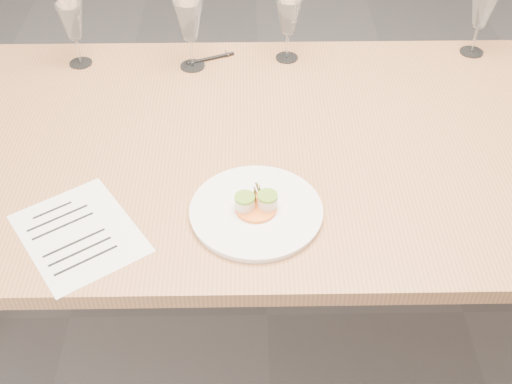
{
  "coord_description": "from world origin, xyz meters",
  "views": [
    {
      "loc": [
        -0.06,
        -1.3,
        1.78
      ],
      "look_at": [
        -0.04,
        -0.25,
        0.8
      ],
      "focal_mm": 45.0,
      "sensor_mm": 36.0,
      "label": 1
    }
  ],
  "objects_px": {
    "dinner_plate": "(256,210)",
    "wine_glass_0": "(72,23)",
    "recipe_sheet": "(79,234)",
    "wine_glass_1": "(189,21)",
    "wine_glass_3": "(482,10)",
    "ballpoint_pen": "(211,58)",
    "wine_glass_2": "(288,18)",
    "dining_table": "(270,160)"
  },
  "relations": [
    {
      "from": "dining_table",
      "to": "wine_glass_3",
      "type": "height_order",
      "value": "wine_glass_3"
    },
    {
      "from": "wine_glass_1",
      "to": "dining_table",
      "type": "bearing_deg",
      "value": -58.32
    },
    {
      "from": "wine_glass_0",
      "to": "recipe_sheet",
      "type": "bearing_deg",
      "value": -79.93
    },
    {
      "from": "recipe_sheet",
      "to": "ballpoint_pen",
      "type": "relative_size",
      "value": 2.54
    },
    {
      "from": "dinner_plate",
      "to": "wine_glass_2",
      "type": "height_order",
      "value": "wine_glass_2"
    },
    {
      "from": "recipe_sheet",
      "to": "wine_glass_2",
      "type": "bearing_deg",
      "value": 21.37
    },
    {
      "from": "wine_glass_2",
      "to": "wine_glass_3",
      "type": "xyz_separation_m",
      "value": [
        0.57,
        0.02,
        0.01
      ]
    },
    {
      "from": "dinner_plate",
      "to": "wine_glass_2",
      "type": "distance_m",
      "value": 0.69
    },
    {
      "from": "wine_glass_0",
      "to": "wine_glass_1",
      "type": "height_order",
      "value": "wine_glass_1"
    },
    {
      "from": "ballpoint_pen",
      "to": "wine_glass_3",
      "type": "bearing_deg",
      "value": -20.08
    },
    {
      "from": "wine_glass_1",
      "to": "wine_glass_2",
      "type": "distance_m",
      "value": 0.29
    },
    {
      "from": "wine_glass_2",
      "to": "wine_glass_0",
      "type": "bearing_deg",
      "value": -178.09
    },
    {
      "from": "ballpoint_pen",
      "to": "wine_glass_2",
      "type": "relative_size",
      "value": 0.74
    },
    {
      "from": "recipe_sheet",
      "to": "wine_glass_3",
      "type": "xyz_separation_m",
      "value": [
        1.07,
        0.75,
        0.14
      ]
    },
    {
      "from": "wine_glass_1",
      "to": "ballpoint_pen",
      "type": "bearing_deg",
      "value": 35.07
    },
    {
      "from": "ballpoint_pen",
      "to": "wine_glass_2",
      "type": "height_order",
      "value": "wine_glass_2"
    },
    {
      "from": "ballpoint_pen",
      "to": "wine_glass_0",
      "type": "height_order",
      "value": "wine_glass_0"
    },
    {
      "from": "recipe_sheet",
      "to": "dining_table",
      "type": "bearing_deg",
      "value": 2.49
    },
    {
      "from": "recipe_sheet",
      "to": "ballpoint_pen",
      "type": "height_order",
      "value": "ballpoint_pen"
    },
    {
      "from": "dining_table",
      "to": "recipe_sheet",
      "type": "height_order",
      "value": "recipe_sheet"
    },
    {
      "from": "recipe_sheet",
      "to": "wine_glass_1",
      "type": "distance_m",
      "value": 0.73
    },
    {
      "from": "recipe_sheet",
      "to": "wine_glass_2",
      "type": "height_order",
      "value": "wine_glass_2"
    },
    {
      "from": "wine_glass_3",
      "to": "dinner_plate",
      "type": "bearing_deg",
      "value": -134.14
    },
    {
      "from": "wine_glass_1",
      "to": "dinner_plate",
      "type": "bearing_deg",
      "value": -74.0
    },
    {
      "from": "wine_glass_1",
      "to": "recipe_sheet",
      "type": "bearing_deg",
      "value": -107.22
    },
    {
      "from": "ballpoint_pen",
      "to": "wine_glass_1",
      "type": "relative_size",
      "value": 0.68
    },
    {
      "from": "dinner_plate",
      "to": "recipe_sheet",
      "type": "height_order",
      "value": "dinner_plate"
    },
    {
      "from": "dinner_plate",
      "to": "wine_glass_2",
      "type": "xyz_separation_m",
      "value": [
        0.1,
        0.67,
        0.12
      ]
    },
    {
      "from": "dinner_plate",
      "to": "wine_glass_1",
      "type": "bearing_deg",
      "value": 106.0
    },
    {
      "from": "ballpoint_pen",
      "to": "wine_glass_2",
      "type": "bearing_deg",
      "value": -20.86
    },
    {
      "from": "ballpoint_pen",
      "to": "wine_glass_3",
      "type": "distance_m",
      "value": 0.82
    },
    {
      "from": "ballpoint_pen",
      "to": "wine_glass_3",
      "type": "height_order",
      "value": "wine_glass_3"
    },
    {
      "from": "dinner_plate",
      "to": "wine_glass_0",
      "type": "xyz_separation_m",
      "value": [
        -0.52,
        0.65,
        0.12
      ]
    },
    {
      "from": "recipe_sheet",
      "to": "ballpoint_pen",
      "type": "bearing_deg",
      "value": 35.55
    },
    {
      "from": "wine_glass_1",
      "to": "wine_glass_3",
      "type": "height_order",
      "value": "wine_glass_1"
    },
    {
      "from": "ballpoint_pen",
      "to": "wine_glass_3",
      "type": "relative_size",
      "value": 0.71
    },
    {
      "from": "recipe_sheet",
      "to": "wine_glass_0",
      "type": "distance_m",
      "value": 0.73
    },
    {
      "from": "recipe_sheet",
      "to": "wine_glass_3",
      "type": "relative_size",
      "value": 1.79
    },
    {
      "from": "dining_table",
      "to": "dinner_plate",
      "type": "relative_size",
      "value": 7.92
    },
    {
      "from": "recipe_sheet",
      "to": "wine_glass_1",
      "type": "bearing_deg",
      "value": 38.48
    },
    {
      "from": "dining_table",
      "to": "wine_glass_2",
      "type": "distance_m",
      "value": 0.45
    },
    {
      "from": "recipe_sheet",
      "to": "wine_glass_0",
      "type": "relative_size",
      "value": 1.89
    }
  ]
}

